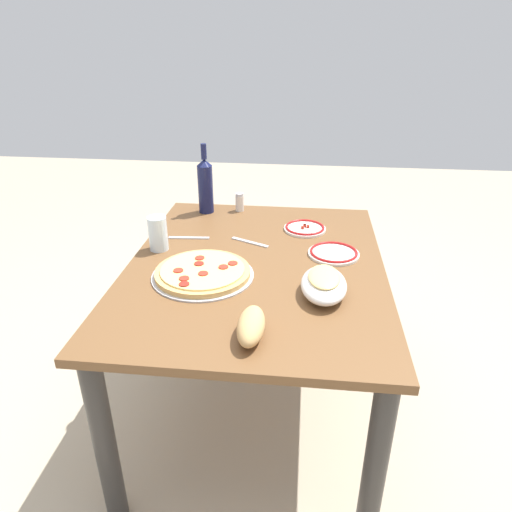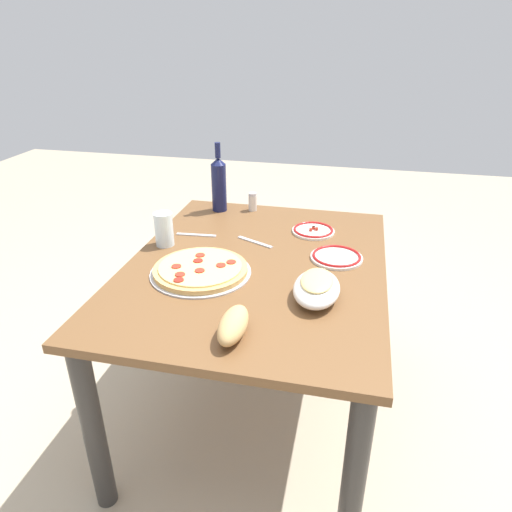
# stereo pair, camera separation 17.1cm
# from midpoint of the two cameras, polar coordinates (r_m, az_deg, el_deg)

# --- Properties ---
(ground_plane) EXTENTS (8.00, 8.00, 0.00)m
(ground_plane) POSITION_cam_midpoint_polar(r_m,az_deg,el_deg) (2.15, 2.40, -18.00)
(ground_plane) COLOR tan
(ground_plane) RESTS_ON ground
(dining_table) EXTENTS (1.23, 0.95, 0.71)m
(dining_table) POSITION_cam_midpoint_polar(r_m,az_deg,el_deg) (1.78, 2.76, -4.18)
(dining_table) COLOR brown
(dining_table) RESTS_ON ground
(pepperoni_pizza) EXTENTS (0.36, 0.36, 0.03)m
(pepperoni_pizza) POSITION_cam_midpoint_polar(r_m,az_deg,el_deg) (1.65, -3.89, -1.76)
(pepperoni_pizza) COLOR #B7B7BC
(pepperoni_pizza) RESTS_ON dining_table
(baked_pasta_dish) EXTENTS (0.24, 0.15, 0.08)m
(baked_pasta_dish) POSITION_cam_midpoint_polar(r_m,az_deg,el_deg) (1.52, 10.70, -3.83)
(baked_pasta_dish) COLOR white
(baked_pasta_dish) RESTS_ON dining_table
(wine_bottle) EXTENTS (0.07, 0.07, 0.32)m
(wine_bottle) POSITION_cam_midpoint_polar(r_m,az_deg,el_deg) (2.20, -2.34, 8.87)
(wine_bottle) COLOR #141942
(wine_bottle) RESTS_ON dining_table
(water_glass) EXTENTS (0.07, 0.07, 0.14)m
(water_glass) POSITION_cam_midpoint_polar(r_m,az_deg,el_deg) (1.87, -8.68, 3.21)
(water_glass) COLOR silver
(water_glass) RESTS_ON dining_table
(side_plate_near) EXTENTS (0.18, 0.18, 0.02)m
(side_plate_near) POSITION_cam_midpoint_polar(r_m,az_deg,el_deg) (2.01, 9.49, 3.07)
(side_plate_near) COLOR white
(side_plate_near) RESTS_ON dining_table
(side_plate_far) EXTENTS (0.20, 0.20, 0.02)m
(side_plate_far) POSITION_cam_midpoint_polar(r_m,az_deg,el_deg) (1.80, 12.58, -0.17)
(side_plate_far) COLOR white
(side_plate_far) RESTS_ON dining_table
(bread_loaf) EXTENTS (0.19, 0.08, 0.07)m
(bread_loaf) POSITION_cam_midpoint_polar(r_m,az_deg,el_deg) (1.32, 0.92, -8.58)
(bread_loaf) COLOR tan
(bread_loaf) RESTS_ON dining_table
(spice_shaker) EXTENTS (0.04, 0.04, 0.09)m
(spice_shaker) POSITION_cam_midpoint_polar(r_m,az_deg,el_deg) (2.22, 1.81, 6.63)
(spice_shaker) COLOR silver
(spice_shaker) RESTS_ON dining_table
(fork_left) EXTENTS (0.03, 0.17, 0.00)m
(fork_left) POSITION_cam_midpoint_polar(r_m,az_deg,el_deg) (1.96, -4.88, 2.54)
(fork_left) COLOR #B7B7BC
(fork_left) RESTS_ON dining_table
(fork_right) EXTENTS (0.09, 0.16, 0.00)m
(fork_right) POSITION_cam_midpoint_polar(r_m,az_deg,el_deg) (1.89, 2.46, 1.67)
(fork_right) COLOR #B7B7BC
(fork_right) RESTS_ON dining_table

